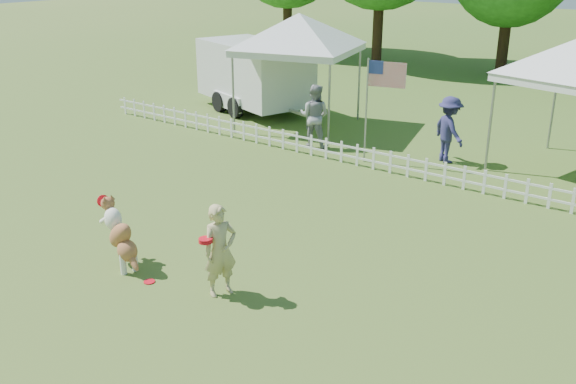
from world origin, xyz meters
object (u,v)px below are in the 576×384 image
(handler, at_px, (220,251))
(spectator_b, at_px, (449,130))
(dog, at_px, (121,236))
(spectator_a, at_px, (315,116))
(flag_pole, at_px, (366,111))
(canopy_tent_left, at_px, (299,72))
(cargo_trailer, at_px, (254,76))
(frisbee_on_turf, at_px, (149,282))

(handler, height_order, spectator_b, spectator_b)
(dog, height_order, spectator_a, spectator_a)
(handler, height_order, flag_pole, flag_pole)
(handler, distance_m, flag_pole, 7.87)
(canopy_tent_left, bearing_deg, cargo_trailer, 147.52)
(canopy_tent_left, bearing_deg, flag_pole, -43.29)
(frisbee_on_turf, relative_size, canopy_tent_left, 0.06)
(cargo_trailer, distance_m, flag_pole, 6.81)
(flag_pole, height_order, spectator_b, flag_pole)
(frisbee_on_turf, height_order, canopy_tent_left, canopy_tent_left)
(frisbee_on_turf, distance_m, canopy_tent_left, 11.07)
(canopy_tent_left, bearing_deg, spectator_a, -57.59)
(cargo_trailer, bearing_deg, frisbee_on_turf, -40.27)
(flag_pole, bearing_deg, cargo_trailer, 142.33)
(dog, xyz_separation_m, frisbee_on_turf, (0.82, -0.11, -0.61))
(handler, bearing_deg, canopy_tent_left, 51.51)
(frisbee_on_turf, xyz_separation_m, cargo_trailer, (-6.73, 10.89, 1.22))
(dog, height_order, frisbee_on_turf, dog)
(dog, height_order, spectator_b, spectator_b)
(canopy_tent_left, relative_size, spectator_b, 1.95)
(flag_pole, bearing_deg, handler, -90.50)
(spectator_b, bearing_deg, canopy_tent_left, 27.62)
(frisbee_on_turf, bearing_deg, canopy_tent_left, 112.57)
(dog, relative_size, spectator_b, 0.69)
(dog, bearing_deg, cargo_trailer, 134.04)
(frisbee_on_turf, relative_size, cargo_trailer, 0.04)
(handler, xyz_separation_m, flag_pole, (-1.79, 7.64, 0.61))
(cargo_trailer, relative_size, spectator_a, 3.03)
(spectator_b, bearing_deg, cargo_trailer, 24.04)
(canopy_tent_left, bearing_deg, dog, -86.41)
(flag_pole, bearing_deg, dog, -105.85)
(dog, distance_m, spectator_b, 9.61)
(canopy_tent_left, xyz_separation_m, spectator_a, (1.76, -1.61, -0.84))
(frisbee_on_turf, relative_size, spectator_b, 0.11)
(spectator_b, bearing_deg, spectator_a, 49.06)
(flag_pole, relative_size, spectator_a, 1.53)
(frisbee_on_turf, xyz_separation_m, flag_pole, (-0.52, 8.12, 1.40))
(frisbee_on_turf, distance_m, spectator_b, 9.61)
(canopy_tent_left, distance_m, spectator_a, 2.53)
(dog, relative_size, spectator_a, 0.68)
(dog, distance_m, canopy_tent_left, 10.60)
(cargo_trailer, height_order, spectator_a, cargo_trailer)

